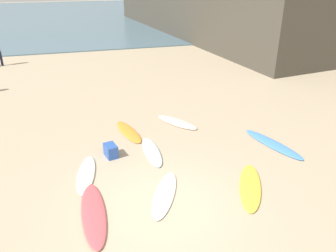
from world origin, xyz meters
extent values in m
plane|color=tan|center=(0.00, 0.00, 0.00)|extent=(120.00, 120.00, 0.00)
cube|color=slate|center=(0.00, 38.16, 0.04)|extent=(120.00, 40.00, 0.08)
ellipsoid|color=silver|center=(-1.72, 2.00, 0.04)|extent=(0.84, 2.11, 0.07)
ellipsoid|color=white|center=(0.23, 0.46, 0.03)|extent=(1.40, 2.14, 0.07)
ellipsoid|color=yellow|center=(2.59, 0.14, 0.04)|extent=(1.58, 2.30, 0.07)
ellipsoid|color=#4E91E3|center=(4.54, 2.15, 0.03)|extent=(1.18, 2.57, 0.07)
ellipsoid|color=#D55157|center=(-1.65, 0.18, 0.04)|extent=(0.59, 2.54, 0.09)
ellipsoid|color=orange|center=(-0.05, 4.43, 0.04)|extent=(0.92, 2.09, 0.08)
ellipsoid|color=#F4DBC4|center=(1.91, 4.73, 0.04)|extent=(1.52, 1.93, 0.09)
ellipsoid|color=white|center=(0.43, 2.75, 0.04)|extent=(0.54, 1.99, 0.09)
cylinder|color=#191E33|center=(-5.94, 15.76, 0.44)|extent=(0.14, 0.14, 0.87)
cube|color=#2D56B2|center=(-0.88, 2.89, 0.21)|extent=(0.44, 0.57, 0.41)
camera|label=1|loc=(-1.68, -6.60, 5.51)|focal=35.95mm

